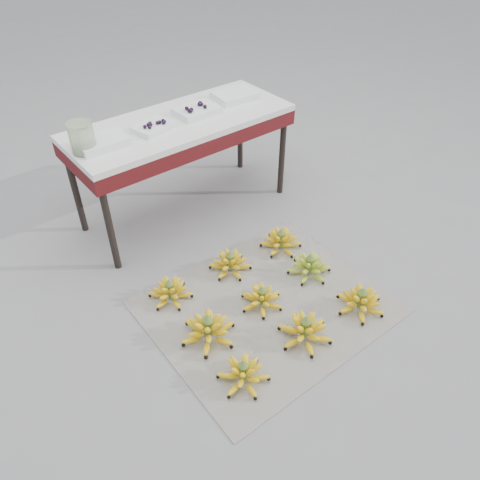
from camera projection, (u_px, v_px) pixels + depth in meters
ground at (277, 295)px, 2.66m from camera, size 60.00×60.00×0.00m
newspaper_mat at (267, 306)px, 2.60m from camera, size 1.27×1.07×0.01m
bunch_front_left at (243, 374)px, 2.19m from camera, size 0.31×0.31×0.15m
bunch_front_center at (305, 331)px, 2.38m from camera, size 0.29×0.29×0.17m
bunch_front_right at (360, 302)px, 2.54m from camera, size 0.34×0.34×0.16m
bunch_mid_left at (208, 330)px, 2.39m from camera, size 0.35×0.35×0.17m
bunch_mid_center at (262, 299)px, 2.57m from camera, size 0.29×0.29×0.14m
bunch_mid_right at (309, 267)px, 2.76m from camera, size 0.30×0.30×0.15m
bunch_back_left at (170, 292)px, 2.61m from camera, size 0.26×0.26×0.15m
bunch_back_center at (230, 263)px, 2.79m from camera, size 0.29×0.29×0.15m
bunch_back_right at (281, 241)px, 2.95m from camera, size 0.32×0.32×0.16m
vendor_table at (181, 131)px, 2.93m from camera, size 1.42×0.57×0.68m
tray_far_left at (102, 142)px, 2.60m from camera, size 0.28×0.20×0.04m
tray_left at (153, 127)px, 2.76m from camera, size 0.26×0.22×0.06m
tray_right at (197, 110)px, 2.93m from camera, size 0.27×0.20×0.07m
tray_far_right at (235, 95)px, 3.12m from camera, size 0.30×0.23×0.04m
glass_jar at (82, 138)px, 2.51m from camera, size 0.14×0.14×0.17m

